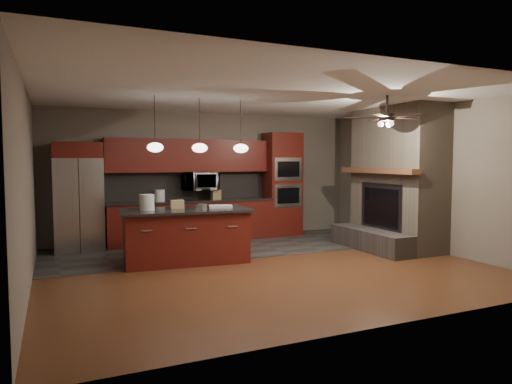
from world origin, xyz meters
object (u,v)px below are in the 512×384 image
white_bucket (147,202)px  kitchen_island (186,236)px  counter_box (216,194)px  microwave (200,181)px  refrigerator (78,197)px  cardboard_box (177,204)px  counter_bucket (160,195)px  paint_can (202,207)px  paint_tray (221,206)px  oven_tower (282,184)px

white_bucket → kitchen_island: bearing=-8.8°
counter_box → white_bucket: bearing=-140.7°
microwave → refrigerator: size_ratio=0.35×
cardboard_box → counter_bucket: size_ratio=0.93×
paint_can → counter_box: size_ratio=0.72×
paint_tray → counter_box: size_ratio=1.86×
microwave → white_bucket: bearing=-128.8°
white_bucket → paint_tray: (1.26, -0.10, -0.11)m
white_bucket → counter_bucket: white_bucket is taller
paint_tray → counter_bucket: counter_bucket is taller
oven_tower → refrigerator: size_ratio=1.14×
counter_bucket → paint_tray: bearing=-70.6°
oven_tower → refrigerator: oven_tower is taller
refrigerator → paint_tray: (2.25, -1.81, -0.10)m
refrigerator → paint_can: size_ratio=13.49×
microwave → cardboard_box: bearing=-118.2°
kitchen_island → counter_box: (1.17, 1.85, 0.54)m
counter_bucket → counter_box: bearing=-2.4°
kitchen_island → microwave: bearing=71.4°
refrigerator → white_bucket: bearing=-60.1°
counter_bucket → refrigerator: bearing=-177.1°
white_bucket → paint_tray: 1.27m
cardboard_box → counter_box: counter_box is taller
cardboard_box → white_bucket: bearing=-166.8°
white_bucket → counter_box: white_bucket is taller
paint_tray → cardboard_box: (-0.74, 0.16, 0.05)m
oven_tower → counter_bucket: oven_tower is taller
kitchen_island → counter_box: bearing=62.4°
kitchen_island → refrigerator: bearing=136.7°
paint_tray → counter_bucket: (-0.67, 1.89, 0.08)m
white_bucket → paint_tray: size_ratio=0.66×
paint_tray → counter_bucket: 2.01m
counter_bucket → counter_box: size_ratio=1.12×
paint_can → counter_bucket: bearing=96.8°
oven_tower → cardboard_box: oven_tower is taller
refrigerator → white_bucket: size_ratio=7.89×
paint_can → cardboard_box: cardboard_box is taller
counter_box → kitchen_island: bearing=-127.0°
oven_tower → kitchen_island: (-2.82, -1.89, -0.73)m
kitchen_island → paint_can: paint_can is taller
paint_tray → counter_box: 1.93m
paint_can → kitchen_island: bearing=131.0°
microwave → white_bucket: 2.38m
white_bucket → paint_tray: bearing=-4.5°
counter_box → oven_tower: bearing=-3.1°
microwave → kitchen_island: size_ratio=0.32×
oven_tower → kitchen_island: 3.47m
paint_tray → oven_tower: bearing=57.1°
oven_tower → paint_can: bearing=-140.7°
paint_can → white_bucket: bearing=157.9°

